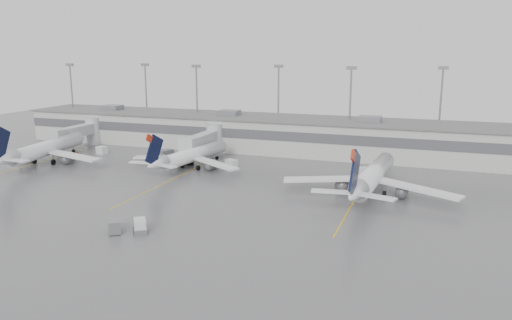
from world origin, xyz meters
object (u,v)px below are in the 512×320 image
(jet_mid_left, at_px, (191,155))
(baggage_tug, at_px, (140,227))
(jet_far_left, at_px, (44,149))
(jet_mid_right, at_px, (372,176))

(jet_mid_left, height_order, baggage_tug, jet_mid_left)
(jet_far_left, bearing_deg, jet_mid_right, -9.43)
(jet_far_left, height_order, baggage_tug, jet_far_left)
(jet_far_left, relative_size, jet_mid_right, 0.98)
(jet_far_left, xyz_separation_m, jet_mid_right, (69.88, -0.65, 0.04))
(jet_far_left, distance_m, baggage_tug, 51.87)
(jet_mid_left, xyz_separation_m, baggage_tug, (10.57, -35.87, -2.17))
(baggage_tug, bearing_deg, jet_mid_right, 10.65)
(jet_mid_left, relative_size, jet_mid_right, 0.86)
(jet_mid_left, bearing_deg, baggage_tug, -65.36)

